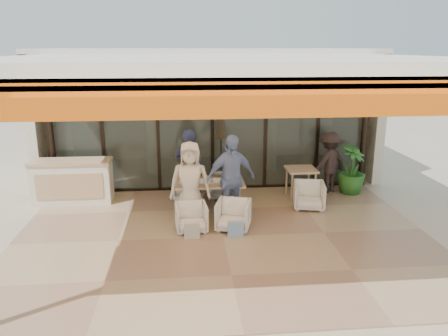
# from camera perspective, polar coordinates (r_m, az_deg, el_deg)

# --- Properties ---
(ground) EXTENTS (70.00, 70.00, 0.00)m
(ground) POSITION_cam_1_polar(r_m,az_deg,el_deg) (8.55, -0.12, -9.08)
(ground) COLOR #C6B293
(ground) RESTS_ON ground
(terrace_floor) EXTENTS (8.00, 6.00, 0.01)m
(terrace_floor) POSITION_cam_1_polar(r_m,az_deg,el_deg) (8.55, -0.12, -9.05)
(terrace_floor) COLOR tan
(terrace_floor) RESTS_ON ground
(terrace_structure) EXTENTS (8.00, 6.00, 3.40)m
(terrace_structure) POSITION_cam_1_polar(r_m,az_deg,el_deg) (7.52, 0.06, 13.15)
(terrace_structure) COLOR silver
(terrace_structure) RESTS_ON ground
(glass_storefront) EXTENTS (8.08, 0.10, 3.20)m
(glass_storefront) POSITION_cam_1_polar(r_m,az_deg,el_deg) (10.95, -1.54, 5.19)
(glass_storefront) COLOR #9EADA3
(glass_storefront) RESTS_ON ground
(interior_block) EXTENTS (9.05, 3.62, 3.52)m
(interior_block) POSITION_cam_1_polar(r_m,az_deg,el_deg) (13.15, -2.20, 9.69)
(interior_block) COLOR silver
(interior_block) RESTS_ON ground
(host_counter) EXTENTS (1.85, 0.65, 1.04)m
(host_counter) POSITION_cam_1_polar(r_m,az_deg,el_deg) (10.82, -19.20, -1.64)
(host_counter) COLOR silver
(host_counter) RESTS_ON ground
(dining_table) EXTENTS (1.50, 0.90, 0.93)m
(dining_table) POSITION_cam_1_polar(r_m,az_deg,el_deg) (9.54, -1.98, -2.04)
(dining_table) COLOR tan
(dining_table) RESTS_ON ground
(chair_far_left) EXTENTS (0.79, 0.76, 0.67)m
(chair_far_left) POSITION_cam_1_polar(r_m,az_deg,el_deg) (10.53, -4.50, -2.37)
(chair_far_left) COLOR white
(chair_far_left) RESTS_ON ground
(chair_far_right) EXTENTS (0.73, 0.70, 0.61)m
(chair_far_right) POSITION_cam_1_polar(r_m,az_deg,el_deg) (10.58, 0.06, -2.40)
(chair_far_right) COLOR white
(chair_far_right) RESTS_ON ground
(chair_near_left) EXTENTS (0.66, 0.62, 0.63)m
(chair_near_left) POSITION_cam_1_polar(r_m,az_deg,el_deg) (8.75, -4.29, -6.31)
(chair_near_left) COLOR white
(chair_near_left) RESTS_ON ground
(chair_near_right) EXTENTS (0.79, 0.76, 0.67)m
(chair_near_right) POSITION_cam_1_polar(r_m,az_deg,el_deg) (8.79, 1.22, -6.01)
(chair_near_right) COLOR white
(chair_near_right) RESTS_ON ground
(diner_navy) EXTENTS (0.76, 0.60, 1.83)m
(diner_navy) POSITION_cam_1_polar(r_m,az_deg,el_deg) (9.88, -4.52, -0.06)
(diner_navy) COLOR #1A1F3A
(diner_navy) RESTS_ON ground
(diner_grey) EXTENTS (0.87, 0.75, 1.53)m
(diner_grey) POSITION_cam_1_polar(r_m,az_deg,el_deg) (9.97, 0.33, -0.77)
(diner_grey) COLOR slate
(diner_grey) RESTS_ON ground
(diner_cream) EXTENTS (0.89, 0.63, 1.72)m
(diner_cream) POSITION_cam_1_polar(r_m,az_deg,el_deg) (9.04, -4.42, -1.91)
(diner_cream) COLOR beige
(diner_cream) RESTS_ON ground
(diner_periwinkle) EXTENTS (1.17, 0.78, 1.85)m
(diner_periwinkle) POSITION_cam_1_polar(r_m,az_deg,el_deg) (9.07, 0.88, -1.38)
(diner_periwinkle) COLOR #7A93CC
(diner_periwinkle) RESTS_ON ground
(tote_bag_cream) EXTENTS (0.30, 0.10, 0.34)m
(tote_bag_cream) POSITION_cam_1_polar(r_m,az_deg,el_deg) (8.44, -4.22, -8.23)
(tote_bag_cream) COLOR silver
(tote_bag_cream) RESTS_ON ground
(tote_bag_blue) EXTENTS (0.30, 0.10, 0.34)m
(tote_bag_blue) POSITION_cam_1_polar(r_m,az_deg,el_deg) (8.49, 1.52, -8.04)
(tote_bag_blue) COLOR #99BFD8
(tote_bag_blue) RESTS_ON ground
(side_table) EXTENTS (0.70, 0.70, 0.74)m
(side_table) POSITION_cam_1_polar(r_m,az_deg,el_deg) (10.68, 10.02, -0.61)
(side_table) COLOR tan
(side_table) RESTS_ON ground
(side_chair) EXTENTS (0.78, 0.75, 0.69)m
(side_chair) POSITION_cam_1_polar(r_m,az_deg,el_deg) (10.08, 11.05, -3.38)
(side_chair) COLOR white
(side_chair) RESTS_ON ground
(standing_woman) EXTENTS (1.16, 0.98, 1.55)m
(standing_woman) POSITION_cam_1_polar(r_m,az_deg,el_deg) (11.19, 13.55, 0.67)
(standing_woman) COLOR black
(standing_woman) RESTS_ON ground
(potted_palm) EXTENTS (0.99, 0.99, 1.25)m
(potted_palm) POSITION_cam_1_polar(r_m,az_deg,el_deg) (11.29, 16.36, -0.19)
(potted_palm) COLOR #1E5919
(potted_palm) RESTS_ON ground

